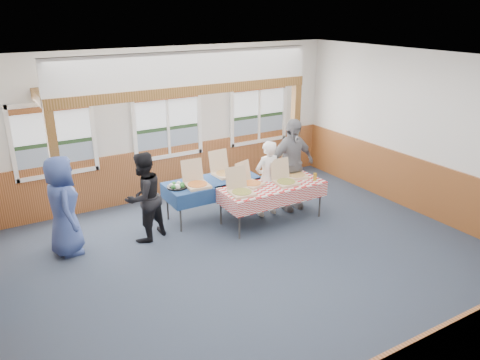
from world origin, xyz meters
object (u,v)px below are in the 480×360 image
(table_left, at_px, (213,183))
(table_right, at_px, (272,187))
(woman_black, at_px, (144,197))
(person_grey, at_px, (291,165))
(woman_white, at_px, (267,179))
(man_blue, at_px, (63,206))

(table_left, height_order, table_right, same)
(table_left, distance_m, woman_black, 1.52)
(person_grey, bearing_deg, woman_white, -178.30)
(table_right, height_order, person_grey, person_grey)
(woman_black, bearing_deg, woman_white, 149.24)
(table_left, xyz_separation_m, table_right, (0.87, -0.77, 0.00))
(man_blue, relative_size, person_grey, 0.91)
(table_right, distance_m, person_grey, 0.79)
(table_left, xyz_separation_m, woman_white, (0.96, -0.50, 0.07))
(woman_white, bearing_deg, man_blue, -8.42)
(table_left, distance_m, person_grey, 1.64)
(person_grey, bearing_deg, woman_black, 173.91)
(woman_white, xyz_separation_m, man_blue, (-3.77, 0.45, 0.09))
(table_left, height_order, woman_black, woman_black)
(woman_black, bearing_deg, table_left, 164.50)
(man_blue, distance_m, person_grey, 4.39)
(table_left, xyz_separation_m, man_blue, (-2.81, -0.05, 0.16))
(woman_white, height_order, woman_black, woman_black)
(man_blue, xyz_separation_m, person_grey, (4.37, -0.41, 0.09))
(table_right, bearing_deg, table_left, 149.49)
(woman_white, distance_m, man_blue, 3.80)
(table_left, height_order, man_blue, man_blue)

